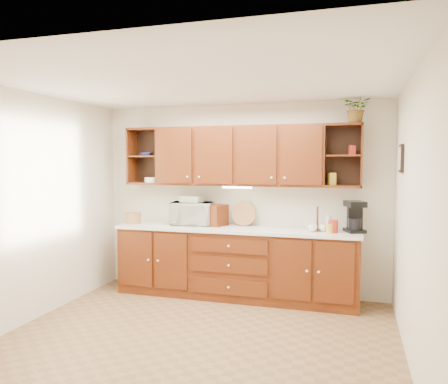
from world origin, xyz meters
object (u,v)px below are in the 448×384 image
Objects in this scene: potted_plant at (357,108)px; coffee_maker at (355,217)px; microwave at (192,213)px; bread_box at (211,215)px.

coffee_maker is at bearing -28.14° from potted_plant.
microwave is at bearing 179.45° from potted_plant.
coffee_maker reaches higher than microwave.
microwave is at bearing 157.88° from coffee_maker.
potted_plant is (2.17, -0.02, 1.37)m from microwave.
coffee_maker is (2.17, -0.02, 0.03)m from microwave.
bread_box is at bearing 178.67° from potted_plant.
microwave is 2.18m from coffee_maker.
microwave reaches higher than bread_box.
potted_plant is at bearing -9.11° from microwave.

